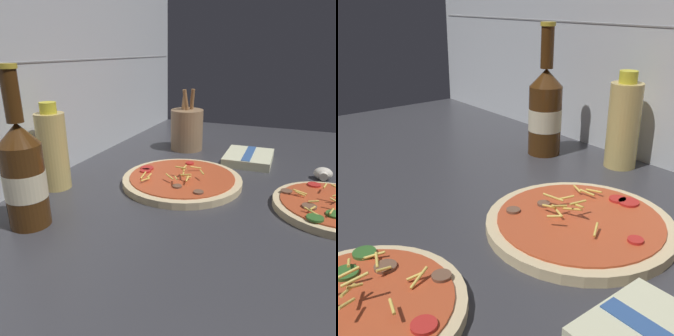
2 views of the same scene
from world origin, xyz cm
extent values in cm
cube|color=#38383D|center=(0.00, 0.00, 1.25)|extent=(160.00, 90.00, 2.50)
cube|color=silver|center=(0.00, 45.50, 30.00)|extent=(160.00, 1.00, 60.00)
cube|color=gray|center=(0.00, 44.95, 30.00)|extent=(156.80, 0.16, 0.30)
cylinder|color=beige|center=(8.08, -19.58, 3.25)|extent=(23.61, 23.61, 1.50)
cylinder|color=#C14C28|center=(8.08, -19.58, 4.15)|extent=(20.78, 20.78, 0.30)
cylinder|color=brown|center=(9.84, -10.34, 4.50)|extent=(2.38, 2.38, 0.40)
cylinder|color=#336628|center=(2.25, -19.04, 4.50)|extent=(3.05, 3.05, 0.40)
cylinder|color=#336628|center=(-0.54, -15.71, 4.50)|extent=(2.99, 2.99, 0.40)
cylinder|color=red|center=(15.84, -15.82, 4.50)|extent=(2.75, 2.75, 0.40)
cylinder|color=brown|center=(3.97, -14.79, 4.50)|extent=(2.77, 2.77, 0.40)
cylinder|color=#EFCC56|center=(1.21, -15.14, 4.80)|extent=(1.61, 2.79, 0.97)
cylinder|color=#EFCC56|center=(10.10, -21.37, 6.26)|extent=(1.87, 2.25, 1.17)
cylinder|color=#EFCC56|center=(7.98, -20.50, 6.21)|extent=(2.78, 2.45, 1.36)
cylinder|color=#EFCC56|center=(8.54, -13.03, 4.94)|extent=(0.86, 2.17, 0.78)
cylinder|color=#EFCC56|center=(5.24, -15.48, 5.13)|extent=(0.52, 1.91, 0.69)
cylinder|color=#EFCC56|center=(8.26, -19.71, 7.36)|extent=(1.04, 2.97, 1.18)
cylinder|color=#EFCC56|center=(1.63, -18.36, 5.27)|extent=(1.97, 0.99, 0.61)
cylinder|color=#EFCC56|center=(12.73, -17.70, 5.75)|extent=(2.49, 0.94, 0.40)
cylinder|color=#EFCC56|center=(9.19, -12.91, 5.06)|extent=(1.49, 2.97, 1.41)
cylinder|color=#EFCC56|center=(4.64, -19.26, 6.04)|extent=(0.97, 2.47, 1.08)
cylinder|color=#EFCC56|center=(7.64, -19.65, 6.14)|extent=(0.82, 1.90, 0.93)
cylinder|color=#EFCC56|center=(2.56, -15.27, 4.88)|extent=(2.71, 1.28, 0.78)
cylinder|color=beige|center=(10.15, 13.12, 3.30)|extent=(28.17, 28.17, 1.60)
cylinder|color=#C14C28|center=(10.15, 13.12, 4.25)|extent=(24.79, 24.79, 0.30)
cylinder|color=red|center=(19.25, 14.22, 4.60)|extent=(2.19, 2.19, 0.40)
cylinder|color=red|center=(11.61, 22.97, 4.60)|extent=(3.25, 3.25, 0.40)
cylinder|color=brown|center=(2.30, 6.69, 4.60)|extent=(2.15, 2.15, 0.40)
cylinder|color=red|center=(9.76, 22.50, 4.60)|extent=(2.71, 2.71, 0.40)
cylinder|color=brown|center=(3.55, 11.91, 4.60)|extent=(2.05, 2.05, 0.40)
cylinder|color=#EFCC56|center=(5.76, 19.63, 5.13)|extent=(2.84, 0.72, 0.45)
cylinder|color=#EFCC56|center=(9.73, 8.18, 6.22)|extent=(1.90, 1.63, 0.64)
cylinder|color=#EFCC56|center=(6.03, 10.44, 5.63)|extent=(2.14, 0.50, 0.77)
cylinder|color=#EFCC56|center=(7.51, 11.35, 5.94)|extent=(0.77, 2.84, 0.96)
cylinder|color=#EFCC56|center=(7.77, 10.72, 5.43)|extent=(2.62, 0.63, 1.19)
cylinder|color=#EFCC56|center=(5.74, 14.58, 5.69)|extent=(1.74, 2.46, 0.83)
cylinder|color=#EFCC56|center=(4.82, 12.70, 5.97)|extent=(3.16, 1.88, 0.94)
cylinder|color=#EFCC56|center=(3.56, 19.59, 5.03)|extent=(2.52, 1.35, 0.40)
cylinder|color=#EFCC56|center=(14.79, 11.24, 5.28)|extent=(1.81, 2.55, 0.95)
cylinder|color=#EFCC56|center=(5.86, 21.22, 5.01)|extent=(3.20, 0.59, 0.89)
cylinder|color=#EFCC56|center=(10.20, 12.64, 6.65)|extent=(2.14, 0.69, 0.77)
cylinder|color=#EFCC56|center=(9.17, 12.43, 5.76)|extent=(3.21, 1.15, 1.09)
cylinder|color=#EFCC56|center=(9.50, 13.22, 6.75)|extent=(0.85, 2.90, 0.45)
cylinder|color=#47280F|center=(-18.26, 32.26, 10.03)|extent=(7.21, 7.21, 15.06)
cone|color=#47280F|center=(-18.26, 32.26, 19.46)|extent=(7.21, 7.21, 3.80)
cylinder|color=#47280F|center=(-18.26, 32.26, 25.59)|extent=(2.74, 2.74, 8.45)
cylinder|color=gold|center=(-18.26, 32.26, 30.21)|extent=(3.15, 3.15, 0.80)
cylinder|color=beige|center=(-18.26, 32.26, 10.33)|extent=(7.28, 7.28, 4.82)
cylinder|color=#D6B766|center=(-2.68, 39.22, 11.13)|extent=(6.49, 6.49, 17.25)
cylinder|color=yellow|center=(-2.68, 39.22, 20.93)|extent=(3.57, 3.57, 2.35)
camera|label=1|loc=(-58.05, -10.73, 32.57)|focal=35.00mm
camera|label=2|loc=(47.02, -29.84, 34.81)|focal=45.00mm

